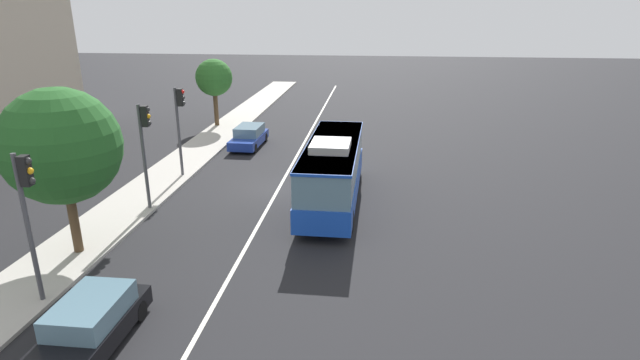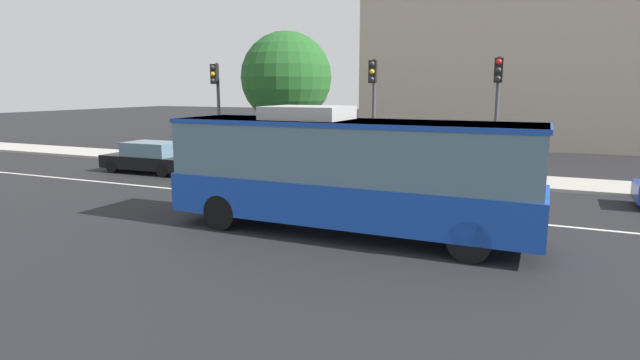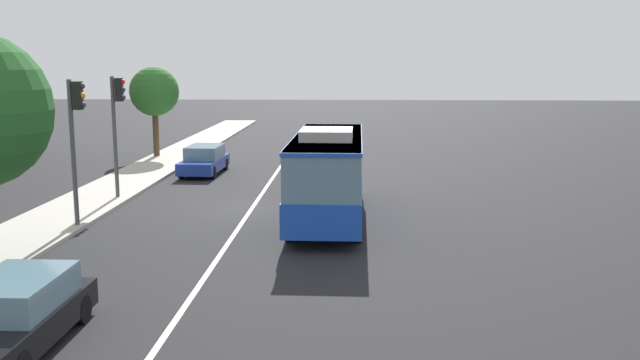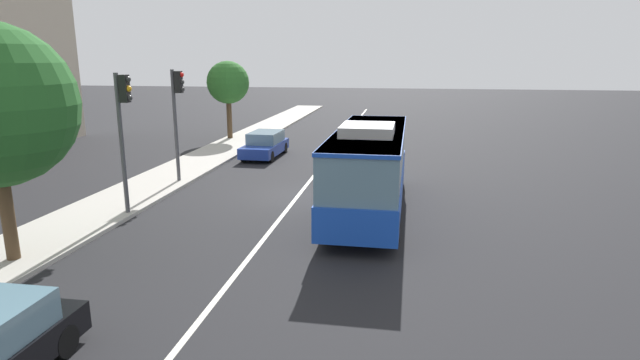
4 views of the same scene
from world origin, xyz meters
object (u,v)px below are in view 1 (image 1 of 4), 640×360
at_px(sedan_black, 89,325).
at_px(sedan_blue, 249,136).
at_px(traffic_light_far_corner, 28,204).
at_px(street_tree_kerbside_left, 61,146).
at_px(street_tree_kerbside_centre, 214,78).
at_px(traffic_light_near_corner, 180,117).
at_px(traffic_light_mid_block, 145,139).
at_px(transit_bus, 333,168).

bearing_deg(sedan_black, sedan_blue, -177.89).
bearing_deg(sedan_blue, sedan_black, 3.77).
bearing_deg(traffic_light_far_corner, street_tree_kerbside_left, 102.38).
relative_size(sedan_blue, street_tree_kerbside_centre, 0.83).
bearing_deg(street_tree_kerbside_centre, traffic_light_near_corner, -170.68).
bearing_deg(traffic_light_mid_block, street_tree_kerbside_centre, 95.25).
bearing_deg(transit_bus, traffic_light_far_corner, 140.22).
bearing_deg(traffic_light_near_corner, traffic_light_far_corner, -90.02).
distance_m(sedan_blue, traffic_light_far_corner, 20.59).
relative_size(sedan_black, traffic_light_near_corner, 0.87).
height_order(sedan_blue, street_tree_kerbside_left, street_tree_kerbside_left).
distance_m(sedan_black, traffic_light_mid_block, 10.88).
height_order(traffic_light_mid_block, street_tree_kerbside_left, street_tree_kerbside_left).
xyz_separation_m(transit_bus, traffic_light_near_corner, (3.05, 8.89, 1.75)).
bearing_deg(transit_bus, street_tree_kerbside_left, 125.75).
bearing_deg(transit_bus, traffic_light_mid_block, 103.88).
relative_size(traffic_light_mid_block, street_tree_kerbside_left, 0.78).
bearing_deg(street_tree_kerbside_left, traffic_light_far_corner, -165.05).
distance_m(sedan_blue, traffic_light_mid_block, 12.59).
height_order(transit_bus, traffic_light_mid_block, traffic_light_mid_block).
height_order(sedan_black, street_tree_kerbside_centre, street_tree_kerbside_centre).
bearing_deg(sedan_black, street_tree_kerbside_centre, -169.95).
height_order(traffic_light_mid_block, street_tree_kerbside_centre, street_tree_kerbside_centre).
bearing_deg(transit_bus, traffic_light_near_corner, 71.69).
height_order(sedan_blue, traffic_light_far_corner, traffic_light_far_corner).
bearing_deg(sedan_black, traffic_light_near_corner, -169.21).
relative_size(traffic_light_near_corner, street_tree_kerbside_left, 0.78).
height_order(transit_bus, sedan_black, transit_bus).
xyz_separation_m(traffic_light_near_corner, street_tree_kerbside_centre, (12.86, 2.11, 0.43)).
bearing_deg(traffic_light_far_corner, traffic_light_near_corner, 88.36).
distance_m(transit_bus, traffic_light_near_corner, 9.56).
relative_size(traffic_light_mid_block, traffic_light_far_corner, 1.00).
relative_size(traffic_light_mid_block, street_tree_kerbside_centre, 0.94).
bearing_deg(street_tree_kerbside_left, traffic_light_near_corner, -4.11).
xyz_separation_m(sedan_blue, sedan_black, (-22.31, -0.89, 0.00)).
distance_m(transit_bus, sedan_blue, 12.25).
height_order(transit_bus, traffic_light_near_corner, traffic_light_near_corner).
xyz_separation_m(sedan_black, traffic_light_mid_block, (10.17, 2.66, 2.84)).
bearing_deg(street_tree_kerbside_left, sedan_blue, -9.32).
height_order(sedan_blue, traffic_light_mid_block, traffic_light_mid_block).
bearing_deg(traffic_light_near_corner, traffic_light_mid_block, -87.67).
bearing_deg(transit_bus, sedan_blue, 34.65).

